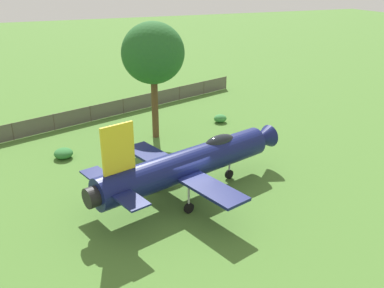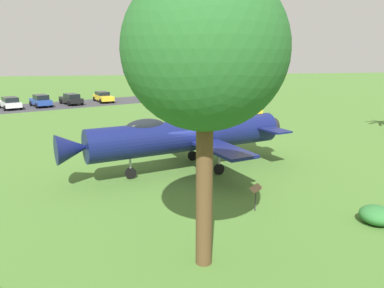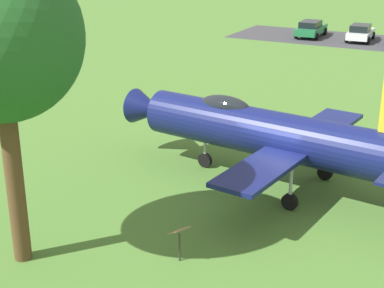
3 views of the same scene
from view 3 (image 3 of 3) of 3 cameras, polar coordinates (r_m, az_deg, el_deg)
name	(u,v)px [view 3 (image 3 of 3)]	position (r m, az deg, el deg)	size (l,w,h in m)	color
ground_plane	(280,186)	(22.73, 8.58, -4.10)	(200.00, 200.00, 0.00)	#47722D
display_jet	(274,134)	(22.12, 7.97, 1.01)	(9.76, 13.22, 5.47)	#111951
info_plaque	(179,235)	(17.34, -1.23, -8.88)	(0.60, 0.40, 1.14)	#333333
parked_car_white	(361,32)	(53.98, 16.11, 10.41)	(4.65, 3.57, 1.46)	silver
parked_car_green	(311,28)	(55.06, 11.52, 10.98)	(4.98, 3.71, 1.47)	#1E6B3D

